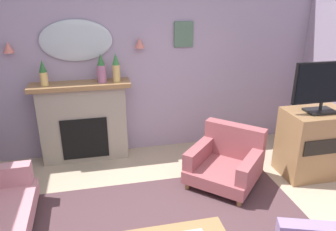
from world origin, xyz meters
name	(u,v)px	position (x,y,z in m)	size (l,w,h in m)	color
wall_back	(135,64)	(0.00, 2.46, 1.34)	(6.46, 0.10, 2.68)	#9E8CA8
fireplace	(84,123)	(-0.79, 2.24, 0.57)	(1.36, 0.36, 1.16)	gray
mantel_vase_left	(43,73)	(-1.24, 2.21, 1.33)	(0.10, 0.10, 0.34)	tan
mantel_vase_right	(101,69)	(-0.49, 2.21, 1.34)	(0.12, 0.12, 0.40)	#9E6084
mantel_vase_centre	(116,68)	(-0.29, 2.21, 1.35)	(0.10, 0.10, 0.39)	tan
wall_mirror	(76,41)	(-0.79, 2.38, 1.71)	(0.96, 0.06, 0.56)	#B2BCC6
wall_sconce_left	(8,47)	(-1.64, 2.33, 1.66)	(0.14, 0.14, 0.14)	#D17066
wall_sconce_right	(140,43)	(0.06, 2.33, 1.66)	(0.14, 0.14, 0.14)	#D17066
framed_picture	(184,34)	(0.71, 2.39, 1.75)	(0.28, 0.03, 0.36)	#4C6B56
armchair_near_fireplace	(227,160)	(1.00, 1.22, 0.31)	(1.14, 1.15, 0.71)	#934C51
tv_cabinet	(313,143)	(2.18, 1.15, 0.45)	(0.80, 0.57, 0.90)	olive
tv_flatscreen	(325,86)	(2.18, 1.13, 1.25)	(0.84, 0.24, 0.65)	black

